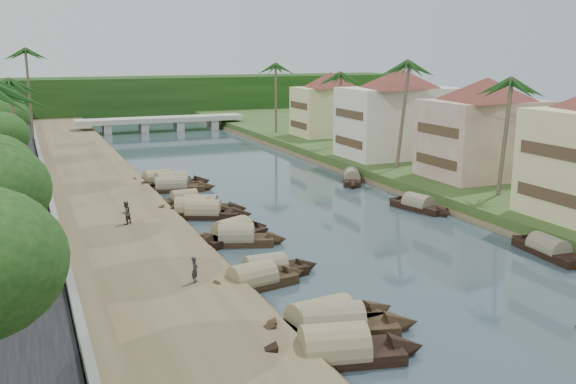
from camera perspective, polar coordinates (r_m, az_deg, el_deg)
name	(u,v)px	position (r m, az deg, el deg)	size (l,w,h in m)	color
ground	(378,251)	(44.53, 8.01, -5.22)	(220.00, 220.00, 0.00)	#32434B
left_bank	(101,203)	(58.17, -16.26, -0.98)	(10.00, 180.00, 0.80)	brown
right_bank	(437,172)	(70.81, 13.09, 1.71)	(16.00, 180.00, 1.20)	#30491D
retaining_wall	(49,197)	(57.69, -20.45, -0.42)	(0.40, 180.00, 1.10)	slate
treeline	(133,97)	(138.45, -13.63, 8.23)	(120.00, 14.00, 8.00)	#14330D
bridge	(161,121)	(111.19, -11.22, 6.20)	(28.00, 4.00, 2.40)	#ABACA0
building_mid	(484,127)	(65.91, 17.06, 5.57)	(14.11, 14.11, 9.70)	beige
building_far	(399,112)	(76.58, 9.80, 7.02)	(15.59, 15.59, 10.20)	silver
building_distant	(330,103)	(94.50, 3.78, 7.87)	(12.62, 12.62, 9.20)	beige
sampan_0	(331,326)	(31.68, 3.86, -11.83)	(9.19, 3.90, 2.35)	black
sampan_1	(334,352)	(29.25, 4.10, -14.00)	(8.84, 3.79, 2.52)	black
sampan_2	(321,322)	(32.12, 2.96, -11.47)	(9.18, 2.94, 2.36)	black
sampan_3	(265,270)	(39.17, -2.02, -6.97)	(7.25, 1.79, 1.98)	black
sampan_4	(252,281)	(37.40, -3.19, -7.93)	(7.73, 3.10, 2.16)	black
sampan_5	(233,235)	(46.63, -4.95, -3.79)	(7.56, 4.95, 2.38)	black
sampan_6	(236,239)	(45.57, -4.61, -4.17)	(7.48, 3.97, 2.20)	black
sampan_7	(203,213)	(53.04, -7.53, -1.85)	(8.18, 4.91, 2.19)	black
sampan_8	(191,211)	(53.73, -8.58, -1.69)	(7.93, 4.22, 2.38)	black
sampan_9	(201,207)	(55.15, -7.76, -1.30)	(8.01, 5.18, 2.09)	black
sampan_10	(184,200)	(57.87, -9.19, -0.70)	(6.55, 1.77, 1.85)	black
sampan_11	(171,184)	(64.98, -10.34, 0.72)	(8.83, 3.06, 2.45)	black
sampan_12	(171,187)	(63.38, -10.35, 0.42)	(9.02, 3.27, 2.12)	black
sampan_13	(157,180)	(67.18, -11.55, 1.05)	(7.88, 2.87, 2.13)	black
sampan_14	(548,250)	(46.36, 22.12, -4.80)	(2.05, 7.93, 1.94)	black
sampan_15	(418,205)	(56.26, 11.49, -1.17)	(3.29, 7.32, 1.96)	black
sampan_16	(352,178)	(67.13, 5.69, 1.23)	(4.87, 7.89, 2.00)	black
canoe_1	(251,280)	(38.56, -3.29, -7.79)	(5.23, 2.95, 0.86)	black
canoe_2	(178,190)	(63.54, -9.73, 0.18)	(6.09, 2.71, 0.89)	black
palm_1	(507,83)	(57.41, 18.91, 9.12)	(3.20, 3.20, 11.31)	brown
palm_2	(402,65)	(68.49, 10.13, 11.02)	(3.20, 3.20, 12.53)	brown
palm_3	(339,76)	(83.26, 4.51, 10.27)	(3.20, 3.20, 10.84)	brown
palm_6	(16,83)	(66.50, -23.01, 8.90)	(3.20, 3.20, 10.77)	brown
palm_7	(276,66)	(97.66, -1.09, 11.10)	(3.20, 3.20, 11.67)	brown
palm_8	(26,52)	(95.56, -22.27, 11.42)	(3.20, 3.20, 13.65)	brown
tree_4	(0,120)	(76.21, -24.26, 5.89)	(5.42, 5.42, 7.03)	#463528
tree_5	(1,106)	(87.00, -24.16, 7.03)	(4.63, 4.63, 7.41)	#463528
tree_6	(425,105)	(81.02, 12.05, 7.58)	(4.13, 4.13, 7.53)	#463528
person_near	(195,270)	(36.23, -8.28, -6.84)	(0.54, 0.35, 1.48)	#26272E
person_far	(126,213)	(49.07, -14.21, -1.80)	(0.84, 0.65, 1.72)	#3A3628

